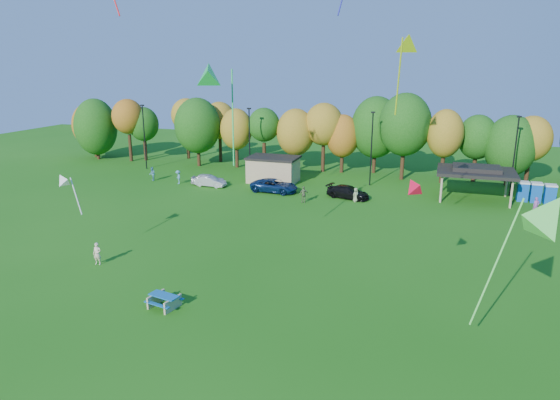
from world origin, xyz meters
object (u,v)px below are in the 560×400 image
(kite_flyer, at_px, (97,254))
(car_b, at_px, (210,181))
(car_d, at_px, (348,192))
(car_a, at_px, (208,179))
(porta_potties, at_px, (536,193))
(car_c, at_px, (274,186))
(picnic_table, at_px, (164,300))

(kite_flyer, height_order, car_b, kite_flyer)
(car_d, bearing_deg, car_b, 104.37)
(kite_flyer, xyz_separation_m, car_b, (-2.76, 24.98, -0.22))
(car_a, height_order, car_d, car_d)
(porta_potties, bearing_deg, car_a, -174.06)
(car_c, height_order, car_d, car_c)
(car_b, relative_size, car_d, 0.80)
(porta_potties, xyz_separation_m, car_d, (-19.75, -4.72, -0.39))
(car_a, bearing_deg, porta_potties, -96.49)
(car_b, distance_m, car_c, 8.36)
(picnic_table, xyz_separation_m, car_c, (-2.79, 29.28, 0.29))
(car_b, bearing_deg, picnic_table, -156.52)
(kite_flyer, relative_size, car_c, 0.31)
(car_a, relative_size, car_c, 0.74)
(porta_potties, bearing_deg, kite_flyer, -139.07)
(picnic_table, height_order, car_d, car_d)
(porta_potties, bearing_deg, car_d, -166.56)
(car_b, height_order, car_d, car_d)
(car_b, distance_m, car_d, 17.11)
(picnic_table, bearing_deg, car_d, 89.58)
(kite_flyer, height_order, car_a, kite_flyer)
(picnic_table, bearing_deg, car_a, 122.56)
(porta_potties, bearing_deg, car_b, -172.91)
(car_a, bearing_deg, kite_flyer, 175.23)
(kite_flyer, xyz_separation_m, car_c, (5.59, 24.85, -0.09))
(porta_potties, distance_m, car_c, 28.89)
(car_c, bearing_deg, car_d, -85.96)
(kite_flyer, bearing_deg, picnic_table, -36.41)
(porta_potties, xyz_separation_m, car_b, (-36.86, -4.59, -0.46))
(porta_potties, relative_size, picnic_table, 1.72)
(car_a, relative_size, car_b, 1.06)
(car_b, bearing_deg, car_a, 47.98)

